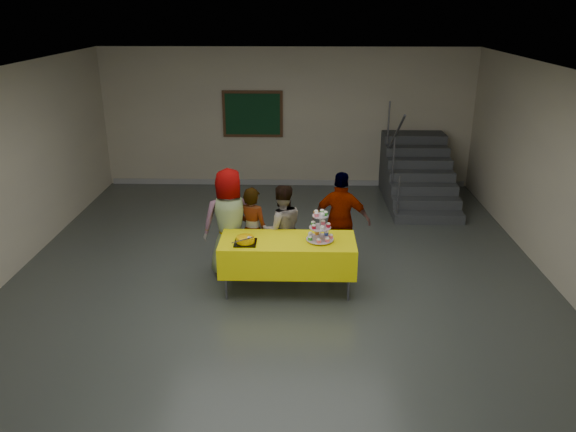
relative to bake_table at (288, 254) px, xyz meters
The scene contains 10 objects.
room_shell 1.58m from the bake_table, behind, with size 10.00×10.04×3.02m.
bake_table is the anchor object (origin of this frame).
cupcake_stand 0.60m from the bake_table, ahead, with size 0.38×0.38×0.44m.
bear_cake 0.65m from the bake_table, 167.48° to the right, with size 0.32×0.36×0.12m.
schoolchild_a 1.06m from the bake_table, 148.03° to the left, with size 0.79×0.52×1.62m, color slate.
schoolchild_b 0.78m from the bake_table, 134.95° to the left, with size 0.50×0.33×1.36m, color slate.
schoolchild_c 0.61m from the bake_table, 100.23° to the left, with size 0.67×0.52×1.38m, color slate.
schoolchild_d 1.13m from the bake_table, 44.87° to the left, with size 0.89×0.37×1.52m, color slate.
staircase 4.83m from the bake_table, 57.96° to the left, with size 1.30×2.40×2.04m.
noticeboard 5.12m from the bake_table, 100.14° to the left, with size 1.30×0.05×1.00m.
Camera 1 is at (0.32, -7.10, 3.83)m, focal length 35.00 mm.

